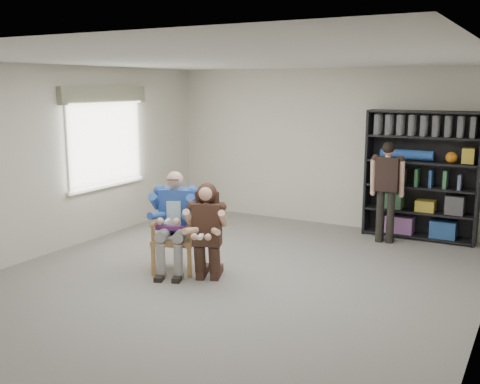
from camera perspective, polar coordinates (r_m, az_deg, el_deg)
The scene contains 8 objects.
room_shell at distance 7.06m, azimuth -0.93°, elevation 1.85°, with size 6.00×7.00×2.80m, color beige, non-canonical shape.
floor at distance 7.41m, azimuth -0.89°, elevation -8.91°, with size 6.00×7.00×0.01m, color slate.
window_left at distance 9.57m, azimuth -13.44°, elevation 5.29°, with size 0.16×2.00×1.75m, color white, non-canonical shape.
armchair at distance 7.64m, azimuth -6.61°, elevation -4.18°, with size 0.62×0.60×1.07m, color #B08D49, non-canonical shape.
seated_man at distance 7.60m, azimuth -6.63°, elevation -3.01°, with size 0.60×0.83×1.39m, color navy, non-canonical shape.
kneeling_woman at distance 7.21m, azimuth -3.41°, elevation -4.21°, with size 0.53×0.85×1.27m, color #322019, non-canonical shape.
bookshelf at distance 9.61m, azimuth 17.93°, elevation 1.59°, with size 1.80×0.38×2.10m, color black, non-canonical shape.
standing_man at distance 9.22m, azimuth 14.64°, elevation -0.08°, with size 0.50×0.28×1.63m, color black, non-canonical shape.
Camera 1 is at (3.46, -6.05, 2.49)m, focal length 42.00 mm.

